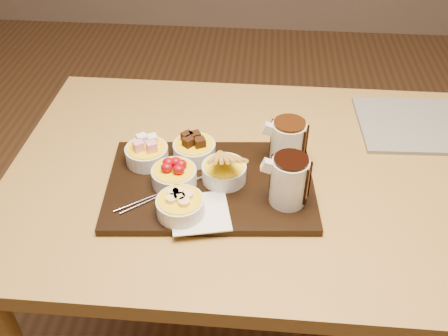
# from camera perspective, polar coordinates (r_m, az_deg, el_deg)

# --- Properties ---
(dining_table) EXTENTS (1.20, 0.80, 0.75)m
(dining_table) POSITION_cam_1_polar(r_m,az_deg,el_deg) (1.24, 4.19, -3.80)
(dining_table) COLOR #AA843F
(dining_table) RESTS_ON ground
(serving_board) EXTENTS (0.48, 0.34, 0.02)m
(serving_board) POSITION_cam_1_polar(r_m,az_deg,el_deg) (1.12, -1.53, -1.93)
(serving_board) COLOR black
(serving_board) RESTS_ON dining_table
(napkin) EXTENTS (0.14, 0.14, 0.00)m
(napkin) POSITION_cam_1_polar(r_m,az_deg,el_deg) (1.04, -2.76, -5.13)
(napkin) COLOR white
(napkin) RESTS_ON serving_board
(bowl_marshmallows) EXTENTS (0.10, 0.10, 0.04)m
(bowl_marshmallows) POSITION_cam_1_polar(r_m,az_deg,el_deg) (1.18, -8.80, 1.54)
(bowl_marshmallows) COLOR silver
(bowl_marshmallows) RESTS_ON serving_board
(bowl_cake) EXTENTS (0.10, 0.10, 0.04)m
(bowl_cake) POSITION_cam_1_polar(r_m,az_deg,el_deg) (1.18, -3.40, 2.00)
(bowl_cake) COLOR silver
(bowl_cake) RESTS_ON serving_board
(bowl_strawberries) EXTENTS (0.10, 0.10, 0.04)m
(bowl_strawberries) POSITION_cam_1_polar(r_m,az_deg,el_deg) (1.11, -5.71, -1.00)
(bowl_strawberries) COLOR silver
(bowl_strawberries) RESTS_ON serving_board
(bowl_biscotti) EXTENTS (0.10, 0.10, 0.04)m
(bowl_biscotti) POSITION_cam_1_polar(r_m,az_deg,el_deg) (1.11, 0.01, -0.51)
(bowl_biscotti) COLOR silver
(bowl_biscotti) RESTS_ON serving_board
(bowl_bananas) EXTENTS (0.10, 0.10, 0.04)m
(bowl_bananas) POSITION_cam_1_polar(r_m,az_deg,el_deg) (1.03, -5.01, -4.42)
(bowl_bananas) COLOR silver
(bowl_bananas) RESTS_ON serving_board
(pitcher_dark_chocolate) EXTENTS (0.08, 0.08, 0.11)m
(pitcher_dark_chocolate) POSITION_cam_1_polar(r_m,az_deg,el_deg) (1.04, 7.43, -1.51)
(pitcher_dark_chocolate) COLOR silver
(pitcher_dark_chocolate) RESTS_ON serving_board
(pitcher_milk_chocolate) EXTENTS (0.08, 0.08, 0.11)m
(pitcher_milk_chocolate) POSITION_cam_1_polar(r_m,az_deg,el_deg) (1.15, 7.29, 2.75)
(pitcher_milk_chocolate) COLOR silver
(pitcher_milk_chocolate) RESTS_ON serving_board
(fondue_skewers) EXTENTS (0.18, 0.23, 0.01)m
(fondue_skewers) POSITION_cam_1_polar(r_m,az_deg,el_deg) (1.10, -6.28, -2.45)
(fondue_skewers) COLOR silver
(fondue_skewers) RESTS_ON serving_board
(newspaper) EXTENTS (0.32, 0.26, 0.01)m
(newspaper) POSITION_cam_1_polar(r_m,az_deg,el_deg) (1.41, 21.41, 4.61)
(newspaper) COLOR beige
(newspaper) RESTS_ON dining_table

